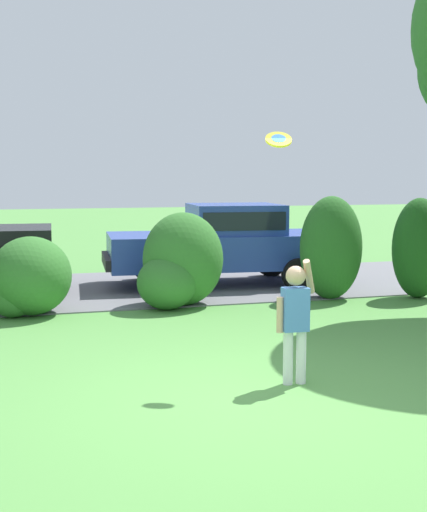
# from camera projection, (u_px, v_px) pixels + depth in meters

# --- Properties ---
(ground_plane) EXTENTS (80.00, 80.00, 0.00)m
(ground_plane) POSITION_uv_depth(u_px,v_px,m) (258.00, 399.00, 6.72)
(ground_plane) COLOR #518E42
(driveway_strip) EXTENTS (28.00, 4.40, 0.02)m
(driveway_strip) POSITION_uv_depth(u_px,v_px,m) (131.00, 288.00, 13.33)
(driveway_strip) COLOR slate
(driveway_strip) RESTS_ON ground
(shrub_centre_left) EXTENTS (1.23, 1.32, 1.20)m
(shrub_centre_left) POSITION_uv_depth(u_px,v_px,m) (29.00, 278.00, 10.71)
(shrub_centre_left) COLOR #33702B
(shrub_centre_left) RESTS_ON ground
(shrub_centre) EXTENTS (1.46, 1.36, 1.52)m
(shrub_centre) POSITION_uv_depth(u_px,v_px,m) (179.00, 265.00, 11.43)
(shrub_centre) COLOR #33702B
(shrub_centre) RESTS_ON ground
(shrub_centre_right) EXTENTS (1.08, 0.93, 1.76)m
(shrub_centre_right) POSITION_uv_depth(u_px,v_px,m) (331.00, 248.00, 12.08)
(shrub_centre_right) COLOR #286023
(shrub_centre_right) RESTS_ON ground
(shrub_far_end) EXTENTS (0.93, 0.86, 1.73)m
(shrub_far_end) POSITION_uv_depth(u_px,v_px,m) (419.00, 248.00, 12.20)
(shrub_far_end) COLOR #1E511C
(shrub_far_end) RESTS_ON ground
(parked_sedan) EXTENTS (4.54, 2.39, 1.56)m
(parked_sedan) POSITION_uv_depth(u_px,v_px,m) (224.00, 241.00, 13.65)
(parked_sedan) COLOR #28429E
(parked_sedan) RESTS_ON ground
(child_thrower) EXTENTS (0.46, 0.26, 1.29)m
(child_thrower) POSITION_uv_depth(u_px,v_px,m) (295.00, 314.00, 7.14)
(child_thrower) COLOR white
(child_thrower) RESTS_ON ground
(frisbee) EXTENTS (0.30, 0.25, 0.22)m
(frisbee) POSITION_uv_depth(u_px,v_px,m) (279.00, 139.00, 7.48)
(frisbee) COLOR yellow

